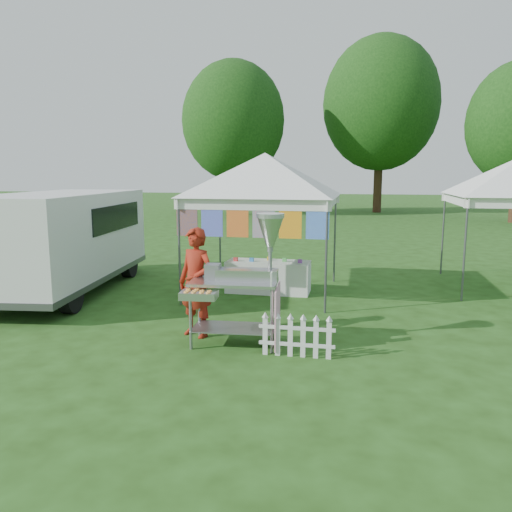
# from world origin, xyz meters

# --- Properties ---
(ground) EXTENTS (120.00, 120.00, 0.00)m
(ground) POSITION_xyz_m (0.00, 0.00, 0.00)
(ground) COLOR #224112
(ground) RESTS_ON ground
(canopy_main) EXTENTS (4.24, 4.24, 3.45)m
(canopy_main) POSITION_xyz_m (0.00, 3.49, 2.99)
(canopy_main) COLOR #59595E
(canopy_main) RESTS_ON ground
(tree_left) EXTENTS (6.40, 6.40, 9.53)m
(tree_left) POSITION_xyz_m (-6.00, 24.00, 5.83)
(tree_left) COLOR #362313
(tree_left) RESTS_ON ground
(tree_mid) EXTENTS (7.60, 7.60, 11.52)m
(tree_mid) POSITION_xyz_m (3.00, 28.00, 7.14)
(tree_mid) COLOR #362313
(tree_mid) RESTS_ON ground
(donut_cart) EXTENTS (1.42, 1.09, 1.99)m
(donut_cart) POSITION_xyz_m (0.41, 0.04, 1.17)
(donut_cart) COLOR gray
(donut_cart) RESTS_ON ground
(vendor) EXTENTS (0.74, 0.62, 1.73)m
(vendor) POSITION_xyz_m (-0.49, 0.34, 0.87)
(vendor) COLOR maroon
(vendor) RESTS_ON ground
(cargo_van) EXTENTS (2.74, 5.42, 2.16)m
(cargo_van) POSITION_xyz_m (-4.33, 2.74, 1.16)
(cargo_van) COLOR silver
(cargo_van) RESTS_ON ground
(picket_fence) EXTENTS (1.08, 0.03, 0.56)m
(picket_fence) POSITION_xyz_m (1.19, -0.28, 0.29)
(picket_fence) COLOR silver
(picket_fence) RESTS_ON ground
(display_table) EXTENTS (1.80, 0.70, 0.69)m
(display_table) POSITION_xyz_m (0.07, 3.51, 0.34)
(display_table) COLOR white
(display_table) RESTS_ON ground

